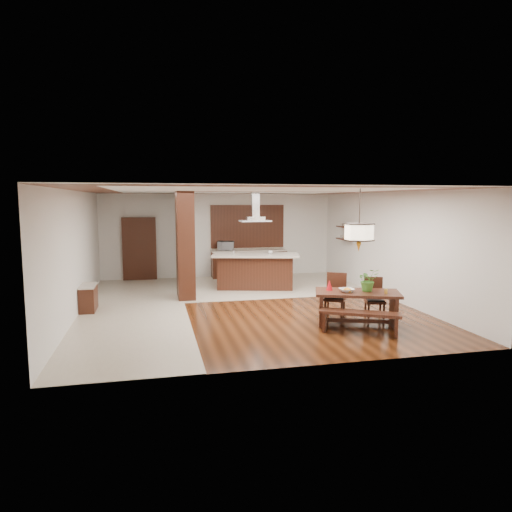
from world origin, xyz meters
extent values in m
plane|color=#321709|center=(0.00, 0.00, 0.00)|extent=(9.00, 9.00, 0.00)
cube|color=white|center=(0.00, 0.00, 2.90)|extent=(8.00, 9.00, 0.04)
cube|color=silver|center=(0.00, 4.50, 1.45)|extent=(8.00, 0.04, 2.90)
cube|color=silver|center=(0.00, -4.50, 1.45)|extent=(8.00, 0.04, 2.90)
cube|color=silver|center=(-4.00, 0.00, 1.45)|extent=(0.04, 9.00, 2.90)
cube|color=silver|center=(4.00, 0.00, 1.45)|extent=(0.04, 9.00, 2.90)
cube|color=beige|center=(-2.75, 0.00, 0.01)|extent=(2.50, 9.00, 0.01)
cube|color=beige|center=(1.25, 2.50, 0.01)|extent=(5.50, 4.00, 0.01)
cube|color=#411D10|center=(0.00, 0.00, 2.88)|extent=(8.00, 9.00, 0.02)
cube|color=black|center=(-1.40, 1.20, 1.45)|extent=(0.45, 1.00, 2.90)
cube|color=silver|center=(-1.40, 3.30, 1.45)|extent=(0.18, 2.40, 2.90)
cube|color=black|center=(-3.81, 0.20, 0.32)|extent=(0.37, 0.88, 0.63)
cube|color=black|center=(-2.70, 4.40, 1.05)|extent=(1.10, 0.20, 2.10)
cube|color=black|center=(1.00, 4.20, 0.45)|extent=(2.60, 0.60, 0.90)
cube|color=beige|center=(1.00, 4.20, 0.92)|extent=(2.60, 0.62, 0.05)
cube|color=#A25930|center=(1.00, 4.46, 1.75)|extent=(2.60, 0.08, 1.50)
cube|color=black|center=(3.87, 2.60, 1.40)|extent=(0.26, 0.90, 0.04)
cube|color=black|center=(3.87, 2.60, 1.80)|extent=(0.26, 0.90, 0.04)
cube|color=black|center=(1.96, -2.42, 0.70)|extent=(1.95, 1.42, 0.06)
cube|color=black|center=(1.25, -2.17, 0.34)|extent=(0.31, 0.69, 0.67)
cube|color=black|center=(2.68, -2.68, 0.34)|extent=(0.31, 0.69, 0.67)
imported|color=#407D29|center=(2.19, -2.44, 0.98)|extent=(0.44, 0.38, 0.49)
imported|color=beige|center=(1.72, -2.42, 0.77)|extent=(0.32, 0.32, 0.07)
cone|color=red|center=(1.43, -2.16, 0.84)|extent=(0.17, 0.17, 0.22)
cylinder|color=gold|center=(2.45, -2.74, 0.78)|extent=(0.08, 0.08, 0.10)
cube|color=black|center=(0.74, 2.05, 0.50)|extent=(2.37, 1.37, 1.00)
cube|color=beige|center=(0.74, 2.00, 1.03)|extent=(2.76, 1.72, 0.06)
imported|color=silver|center=(1.18, 1.92, 1.11)|extent=(0.13, 0.13, 0.10)
imported|color=#B1B4B9|center=(0.19, 4.21, 1.10)|extent=(0.63, 0.49, 0.31)
camera|label=1|loc=(-2.25, -11.23, 2.65)|focal=32.00mm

